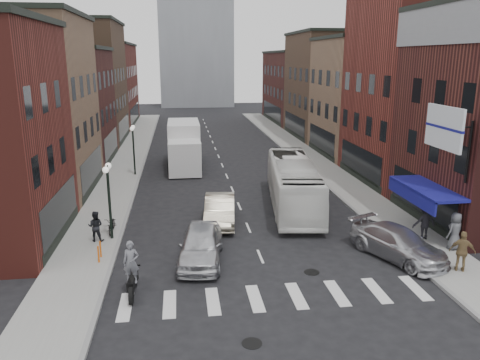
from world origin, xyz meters
The scene contains 30 objects.
ground centered at (0.00, 0.00, 0.00)m, with size 160.00×160.00×0.00m, color black.
sidewalk_left centered at (-8.50, 22.00, 0.07)m, with size 3.00×74.00×0.15m, color gray.
sidewalk_right centered at (8.50, 22.00, 0.07)m, with size 3.00×74.00×0.15m, color gray.
curb_left centered at (-7.00, 22.00, 0.00)m, with size 0.20×74.00×0.16m, color gray.
curb_right centered at (7.00, 22.00, 0.00)m, with size 0.20×74.00×0.16m, color gray.
crosswalk_stripes centered at (0.00, -3.00, 0.00)m, with size 12.00×2.20×0.01m, color silver.
bldg_left_mid_a centered at (-14.99, 14.00, 6.15)m, with size 10.30×10.20×12.30m.
bldg_left_mid_b centered at (-14.99, 24.00, 5.15)m, with size 10.30×10.20×10.30m.
bldg_left_far_a centered at (-14.99, 35.00, 6.65)m, with size 10.30×12.20×13.30m.
bldg_left_far_b centered at (-14.99, 49.00, 5.65)m, with size 10.30×16.20×11.30m.
bldg_right_mid_a centered at (15.00, 14.00, 7.15)m, with size 10.30×10.20×14.30m.
bldg_right_mid_b centered at (14.99, 24.00, 5.65)m, with size 10.30×10.20×11.30m.
bldg_right_far_a centered at (14.99, 35.00, 6.15)m, with size 10.30×12.20×12.30m.
bldg_right_far_b centered at (14.99, 49.00, 5.15)m, with size 10.30×16.20×10.30m.
awning_blue centered at (8.93, 2.50, 2.63)m, with size 1.80×5.00×0.78m.
billboard_sign centered at (8.59, 0.50, 6.13)m, with size 1.52×3.00×3.70m.
streetlamp_near centered at (-7.40, 4.00, 2.91)m, with size 0.32×1.22×4.11m.
streetlamp_far centered at (-7.40, 18.00, 2.91)m, with size 0.32×1.22×4.11m.
bike_rack centered at (-7.60, 1.30, 0.55)m, with size 0.08×0.68×0.80m.
box_truck centered at (-3.35, 20.69, 1.91)m, with size 2.81×8.87×3.86m.
motorcycle_rider centered at (-5.78, -2.07, 1.09)m, with size 0.67×2.30×2.34m.
transit_bus centered at (3.38, 8.39, 1.55)m, with size 2.61×11.16×3.11m, color white.
sedan_left_near centered at (-2.88, 0.83, 0.83)m, with size 1.97×4.90×1.67m, color silver.
sedan_left_far centered at (-1.53, 6.00, 0.80)m, with size 1.70×4.86×1.60m, color beige.
curb_car centered at (6.50, 0.00, 0.75)m, with size 2.09×5.15×1.49m, color silver.
parked_bicycle centered at (-7.50, 4.88, 0.60)m, with size 0.59×1.70×0.89m, color black.
ped_left_solo centered at (-8.14, 3.71, 0.95)m, with size 0.78×0.45×1.61m, color black.
ped_right_a centered at (8.79, 1.82, 1.11)m, with size 1.24×0.61×1.92m, color black.
ped_right_b centered at (8.51, -1.99, 1.08)m, with size 1.08×0.54×1.85m, color olive.
ped_right_c centered at (9.60, 0.35, 1.10)m, with size 0.92×0.60×1.89m, color #56575D.
Camera 1 is at (-3.69, -19.69, 9.35)m, focal length 35.00 mm.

